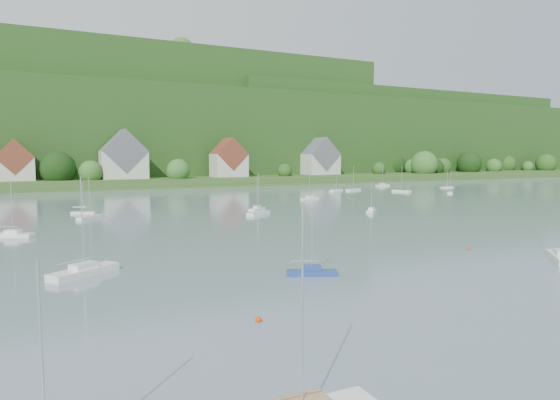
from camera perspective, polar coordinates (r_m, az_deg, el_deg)
name	(u,v)px	position (r m, az deg, el deg)	size (l,w,h in m)	color
far_shore_strip	(106,181)	(200.15, -19.53, 2.04)	(600.00, 60.00, 3.00)	#28501E
forested_ridge	(87,133)	(268.36, -21.43, 7.27)	(620.00, 181.22, 69.89)	#184415
village_building_1	(15,163)	(187.47, -28.32, 3.74)	(12.00, 9.36, 14.00)	beige
village_building_2	(124,159)	(188.73, -17.64, 4.58)	(16.00, 11.44, 18.00)	beige
village_building_3	(229,160)	(197.11, -5.95, 4.57)	(13.00, 10.40, 15.50)	beige
village_building_4	(321,160)	(220.55, 4.72, 4.68)	(15.00, 10.40, 16.50)	beige
near_sailboat_1	(312,271)	(47.71, 3.71, -8.22)	(4.93, 3.17, 6.47)	#263F91
near_sailboat_6	(84,270)	(51.10, -21.74, -7.58)	(6.88, 5.54, 9.43)	white
mooring_buoy_0	(258,322)	(35.04, -2.51, -13.88)	(0.46, 0.46, 0.46)	#F33B01
mooring_buoy_2	(469,250)	(64.18, 21.01, -5.44)	(0.38, 0.38, 0.38)	#F33B01
mooring_buoy_3	(80,268)	(54.63, -22.10, -7.30)	(0.39, 0.39, 0.39)	#F33B01
far_sailboat_cluster	(193,202)	(118.58, -10.04, -0.25)	(199.93, 77.35, 8.71)	white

